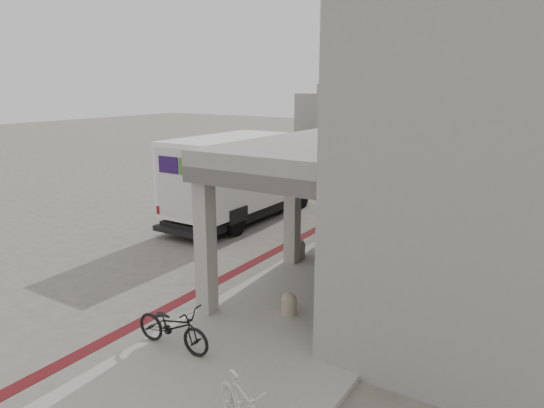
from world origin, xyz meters
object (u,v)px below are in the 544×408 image
Objects in this scene: utility_cabinet at (396,254)px; fedex_truck at (244,174)px; bench at (343,316)px; bicycle_black at (173,326)px.

fedex_truck is at bearing 154.95° from utility_cabinet.
bicycle_black reaches higher than bench.
utility_cabinet is (7.27, -2.61, -1.22)m from fedex_truck.
fedex_truck is 10.55m from bicycle_black.
fedex_truck is 4.42× the size of bicycle_black.
bicycle_black is at bearing -62.24° from fedex_truck.
bench is at bearing -92.51° from utility_cabinet.
fedex_truck is 8.10× the size of utility_cabinet.
bicycle_black is at bearing -150.24° from bench.
utility_cabinet is at bearing 77.87° from bench.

